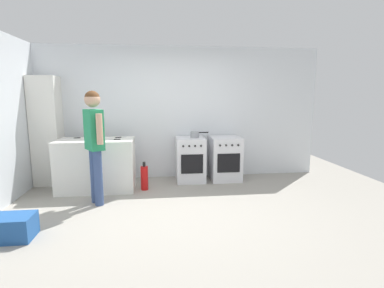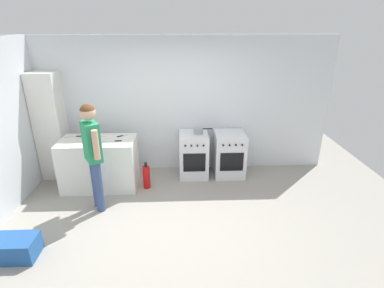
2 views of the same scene
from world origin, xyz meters
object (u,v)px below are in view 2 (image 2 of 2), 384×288
object	(u,v)px
knife_bread	(96,137)
oven_right	(229,154)
knife_chef	(75,137)
fire_extinguisher	(146,177)
knife_carving	(112,141)
larder_cabinet	(51,127)
pot	(199,131)
oven_left	(194,155)
knife_paring	(122,136)
person	(92,148)
recycling_crate_lower	(16,248)

from	to	relation	value
knife_bread	oven_right	bearing A→B (deg)	4.92
knife_chef	fire_extinguisher	world-z (taller)	knife_chef
knife_carving	larder_cabinet	bearing A→B (deg)	155.95
pot	knife_carving	size ratio (longest dim) A/B	1.06
fire_extinguisher	pot	bearing A→B (deg)	26.96
oven_left	knife_paring	distance (m)	1.40
knife_carving	larder_cabinet	xyz separation A→B (m)	(-1.24, 0.55, 0.10)
pot	knife_paring	distance (m)	1.41
oven_left	pot	size ratio (longest dim) A/B	2.42
oven_right	person	size ratio (longest dim) A/B	0.49
knife_chef	larder_cabinet	size ratio (longest dim) A/B	0.16
oven_right	knife_chef	distance (m)	2.87
knife_paring	larder_cabinet	size ratio (longest dim) A/B	0.10
knife_chef	larder_cabinet	world-z (taller)	larder_cabinet
oven_right	knife_bread	size ratio (longest dim) A/B	2.42
person	recycling_crate_lower	size ratio (longest dim) A/B	3.32
oven_right	knife_bread	distance (m)	2.50
knife_paring	knife_carving	size ratio (longest dim) A/B	0.58
knife_paring	fire_extinguisher	world-z (taller)	knife_paring
knife_carving	pot	bearing A→B (deg)	17.02
knife_chef	person	bearing A→B (deg)	-57.53
recycling_crate_lower	larder_cabinet	bearing A→B (deg)	97.46
oven_right	knife_carving	bearing A→B (deg)	-167.95
knife_chef	person	xyz separation A→B (m)	(0.57, -0.89, 0.14)
knife_paring	recycling_crate_lower	xyz separation A→B (m)	(-1.05, -1.97, -0.77)
knife_carving	person	distance (m)	0.67
oven_right	larder_cabinet	size ratio (longest dim) A/B	0.42
knife_carving	person	xyz separation A→B (m)	(-0.15, -0.64, 0.14)
oven_right	knife_chef	bearing A→B (deg)	-175.95
knife_paring	knife_bread	distance (m)	0.45
knife_bread	recycling_crate_lower	size ratio (longest dim) A/B	0.68
pot	fire_extinguisher	bearing A→B (deg)	-153.04
oven_left	knife_carving	size ratio (longest dim) A/B	2.56
knife_paring	knife_bread	xyz separation A→B (m)	(-0.45, -0.02, -0.00)
recycling_crate_lower	person	bearing A→B (deg)	53.80
oven_left	knife_paring	size ratio (longest dim) A/B	4.43
oven_right	larder_cabinet	bearing A→B (deg)	178.25
knife_paring	larder_cabinet	bearing A→B (deg)	167.76
pot	fire_extinguisher	world-z (taller)	pot
recycling_crate_lower	knife_chef	bearing A→B (deg)	83.60
oven_left	knife_chef	size ratio (longest dim) A/B	2.74
knife_paring	recycling_crate_lower	world-z (taller)	knife_paring
larder_cabinet	person	bearing A→B (deg)	-47.74
knife_carving	larder_cabinet	size ratio (longest dim) A/B	0.17
oven_left	knife_bread	xyz separation A→B (m)	(-1.75, -0.21, 0.48)
knife_carving	person	world-z (taller)	person
knife_carving	recycling_crate_lower	xyz separation A→B (m)	(-0.94, -1.71, -0.76)
pot	recycling_crate_lower	size ratio (longest dim) A/B	0.67
pot	knife_chef	world-z (taller)	pot
knife_carving	knife_bread	world-z (taller)	same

